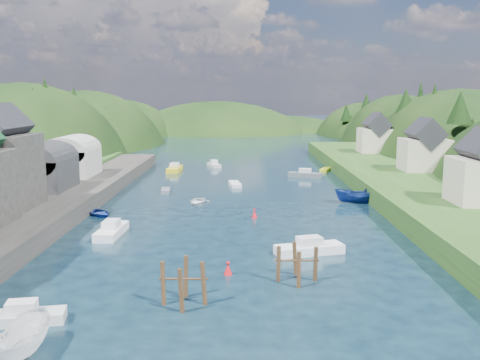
{
  "coord_description": "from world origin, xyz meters",
  "views": [
    {
      "loc": [
        0.43,
        -36.17,
        14.21
      ],
      "look_at": [
        0.0,
        28.0,
        4.0
      ],
      "focal_mm": 40.0,
      "sensor_mm": 36.0,
      "label": 1
    }
  ],
  "objects_px": {
    "piling_cluster_near": "(184,287)",
    "channel_buoy_far": "(254,214)",
    "piling_cluster_far": "(297,267)",
    "channel_buoy_near": "(228,269)"
  },
  "relations": [
    {
      "from": "piling_cluster_near",
      "to": "channel_buoy_far",
      "type": "xyz_separation_m",
      "value": [
        5.38,
        26.21,
        -0.76
      ]
    },
    {
      "from": "piling_cluster_near",
      "to": "piling_cluster_far",
      "type": "bearing_deg",
      "value": 29.85
    },
    {
      "from": "piling_cluster_far",
      "to": "piling_cluster_near",
      "type": "bearing_deg",
      "value": -150.15
    },
    {
      "from": "channel_buoy_near",
      "to": "channel_buoy_far",
      "type": "height_order",
      "value": "same"
    },
    {
      "from": "channel_buoy_far",
      "to": "piling_cluster_near",
      "type": "bearing_deg",
      "value": -101.59
    },
    {
      "from": "channel_buoy_near",
      "to": "piling_cluster_near",
      "type": "bearing_deg",
      "value": -114.8
    },
    {
      "from": "piling_cluster_far",
      "to": "channel_buoy_far",
      "type": "height_order",
      "value": "piling_cluster_far"
    },
    {
      "from": "piling_cluster_far",
      "to": "channel_buoy_near",
      "type": "height_order",
      "value": "piling_cluster_far"
    },
    {
      "from": "piling_cluster_near",
      "to": "channel_buoy_near",
      "type": "distance_m",
      "value": 6.86
    },
    {
      "from": "piling_cluster_far",
      "to": "channel_buoy_far",
      "type": "bearing_deg",
      "value": 97.54
    }
  ]
}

